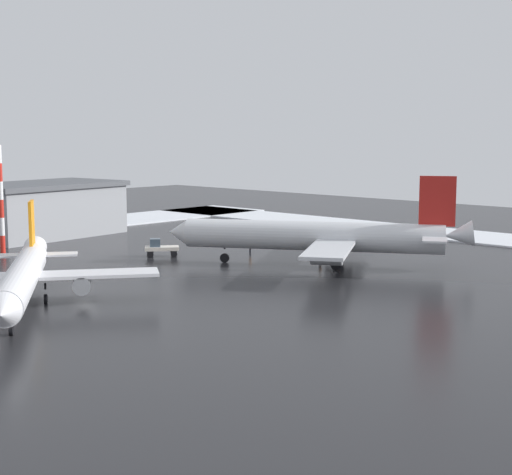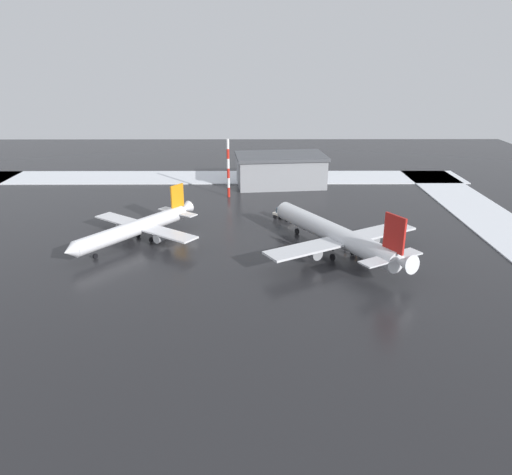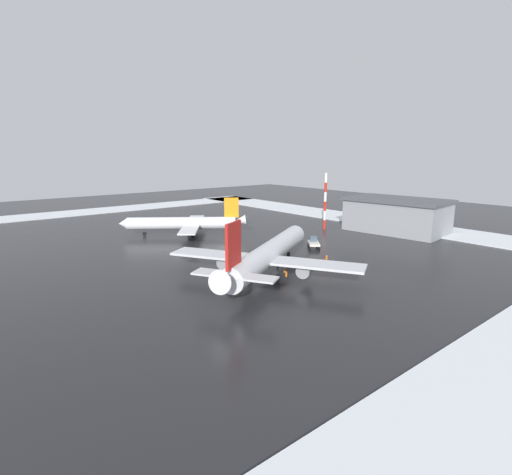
{
  "view_description": "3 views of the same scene",
  "coord_description": "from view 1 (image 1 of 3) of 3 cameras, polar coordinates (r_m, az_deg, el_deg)",
  "views": [
    {
      "loc": [
        49.34,
        71.21,
        16.94
      ],
      "look_at": [
        -19.44,
        7.73,
        4.34
      ],
      "focal_mm": 55.0,
      "sensor_mm": 36.0,
      "label": 1
    },
    {
      "loc": [
        -13.15,
        97.92,
        36.15
      ],
      "look_at": [
        -13.61,
        7.35,
        2.14
      ],
      "focal_mm": 35.0,
      "sensor_mm": 36.0,
      "label": 2
    },
    {
      "loc": [
        -77.46,
        53.02,
        20.62
      ],
      "look_at": [
        -11.62,
        -0.86,
        2.34
      ],
      "focal_mm": 28.0,
      "sensor_mm": 36.0,
      "label": 3
    }
  ],
  "objects": [
    {
      "name": "pushback_tug",
      "position": [
        108.12,
        -6.99,
        -0.72
      ],
      "size": [
        4.94,
        4.64,
        2.5
      ],
      "rotation": [
        0.0,
        0.0,
        5.58
      ],
      "color": "silver",
      "rests_on": "ground_plane"
    },
    {
      "name": "ground_plane",
      "position": [
        88.27,
        -12.36,
        -3.58
      ],
      "size": [
        240.0,
        240.0,
        0.0
      ],
      "primitive_type": "plane",
      "color": "#232326"
    },
    {
      "name": "cargo_hangar",
      "position": [
        132.89,
        -15.22,
        2.0
      ],
      "size": [
        26.45,
        17.57,
        8.8
      ],
      "rotation": [
        0.0,
        0.0,
        0.11
      ],
      "color": "gray",
      "rests_on": "ground_plane"
    },
    {
      "name": "ground_crew_near_tug",
      "position": [
        109.74,
        -0.43,
        -0.7
      ],
      "size": [
        0.36,
        0.36,
        1.71
      ],
      "rotation": [
        0.0,
        0.0,
        5.95
      ],
      "color": "black",
      "rests_on": "ground_plane"
    },
    {
      "name": "ground_crew_beside_wing",
      "position": [
        103.57,
        5.93,
        -1.24
      ],
      "size": [
        0.36,
        0.36,
        1.71
      ],
      "rotation": [
        0.0,
        0.0,
        1.32
      ],
      "color": "black",
      "rests_on": "ground_plane"
    },
    {
      "name": "snow_bank_left",
      "position": [
        137.43,
        11.15,
        0.49
      ],
      "size": [
        14.0,
        116.0,
        0.25
      ],
      "primitive_type": "cube",
      "color": "white",
      "rests_on": "ground_plane"
    },
    {
      "name": "airplane_parked_starboard",
      "position": [
        78.64,
        -16.65,
        -2.77
      ],
      "size": [
        23.74,
        27.25,
        9.48
      ],
      "rotation": [
        0.0,
        0.0,
        0.94
      ],
      "color": "white",
      "rests_on": "ground_plane"
    },
    {
      "name": "antenna_mast",
      "position": [
        115.13,
        -18.06,
        2.64
      ],
      "size": [
        0.7,
        0.7,
        15.2
      ],
      "color": "red",
      "rests_on": "ground_plane"
    },
    {
      "name": "airplane_foreground_jet",
      "position": [
        99.73,
        4.65,
        0.1
      ],
      "size": [
        30.37,
        35.51,
        11.65
      ],
      "rotation": [
        0.0,
        0.0,
        5.24
      ],
      "color": "silver",
      "rests_on": "ground_plane"
    },
    {
      "name": "ground_crew_by_nose_gear",
      "position": [
        102.94,
        4.7,
        -1.28
      ],
      "size": [
        0.36,
        0.36,
        1.71
      ],
      "rotation": [
        0.0,
        0.0,
        3.26
      ],
      "color": "black",
      "rests_on": "ground_plane"
    }
  ]
}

